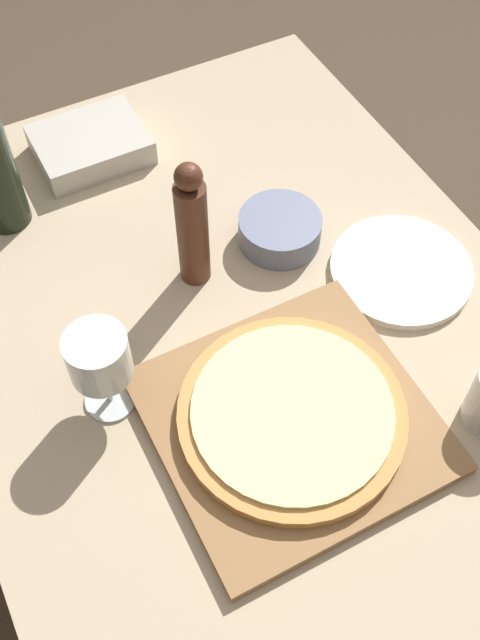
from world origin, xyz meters
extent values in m
plane|color=#4C3D2D|center=(0.00, 0.00, 0.00)|extent=(12.00, 12.00, 0.00)
cube|color=tan|center=(0.00, 0.00, 0.76)|extent=(0.85, 1.37, 0.03)
cylinder|color=brown|center=(0.36, 0.63, 0.37)|extent=(0.06, 0.06, 0.74)
cube|color=olive|center=(-0.02, -0.07, 0.78)|extent=(0.35, 0.34, 0.02)
cylinder|color=#C68947|center=(-0.02, -0.07, 0.80)|extent=(0.30, 0.30, 0.02)
cylinder|color=beige|center=(-0.02, -0.07, 0.81)|extent=(0.27, 0.27, 0.01)
cylinder|color=#4C2819|center=(-0.02, 0.22, 0.86)|extent=(0.05, 0.05, 0.18)
sphere|color=#4C2819|center=(-0.02, 0.22, 0.98)|extent=(0.04, 0.04, 0.04)
cylinder|color=silver|center=(-0.22, 0.07, 0.77)|extent=(0.07, 0.07, 0.00)
cylinder|color=silver|center=(-0.22, 0.07, 0.81)|extent=(0.01, 0.01, 0.07)
cylinder|color=silver|center=(-0.22, 0.07, 0.88)|extent=(0.08, 0.08, 0.07)
cylinder|color=slate|center=(0.13, 0.22, 0.80)|extent=(0.13, 0.13, 0.05)
cylinder|color=silver|center=(0.26, 0.08, 0.78)|extent=(0.22, 0.22, 0.01)
cube|color=#BCB7AD|center=(-0.06, 0.54, 0.79)|extent=(0.19, 0.15, 0.05)
camera|label=1|loc=(-0.29, -0.45, 1.67)|focal=42.00mm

